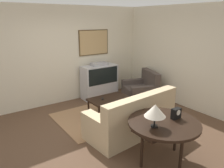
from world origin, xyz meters
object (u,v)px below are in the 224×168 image
at_px(tv, 99,81).
at_px(table_lamp, 155,111).
at_px(armchair, 141,90).
at_px(mantel_clock, 176,114).
at_px(couch, 132,119).
at_px(coffee_table, 109,100).
at_px(console_table, 164,125).

distance_m(tv, table_lamp, 3.50).
height_order(armchair, mantel_clock, mantel_clock).
distance_m(couch, mantel_clock, 1.14).
distance_m(coffee_table, mantel_clock, 2.09).
bearing_deg(tv, armchair, -43.23).
bearing_deg(armchair, coffee_table, -55.83).
height_order(couch, table_lamp, table_lamp).
bearing_deg(armchair, table_lamp, -20.13).
xyz_separation_m(table_lamp, mantel_clock, (0.51, -0.00, -0.18)).
xyz_separation_m(couch, mantel_clock, (0.07, -1.03, 0.49)).
relative_size(armchair, coffee_table, 1.17).
xyz_separation_m(tv, mantel_clock, (-0.55, -3.31, 0.30)).
height_order(couch, console_table, couch).
distance_m(coffee_table, table_lamp, 2.20).
relative_size(couch, armchair, 1.68).
xyz_separation_m(tv, coffee_table, (-0.51, -1.26, -0.11)).
height_order(armchair, coffee_table, armchair).
height_order(tv, coffee_table, tv).
distance_m(tv, console_table, 3.38).
xyz_separation_m(tv, table_lamp, (-1.06, -3.31, 0.48)).
bearing_deg(armchair, mantel_clock, -12.16).
relative_size(console_table, mantel_clock, 6.43).
bearing_deg(console_table, table_lamp, -174.01).
distance_m(armchair, mantel_clock, 2.90).
bearing_deg(tv, console_table, -103.73).
bearing_deg(console_table, tv, 76.27).
relative_size(tv, armchair, 0.94).
xyz_separation_m(armchair, mantel_clock, (-1.48, -2.43, 0.54)).
bearing_deg(tv, table_lamp, -107.77).
distance_m(armchair, coffee_table, 1.49).
xyz_separation_m(coffee_table, table_lamp, (-0.55, -2.05, 0.59)).
height_order(armchair, console_table, armchair).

